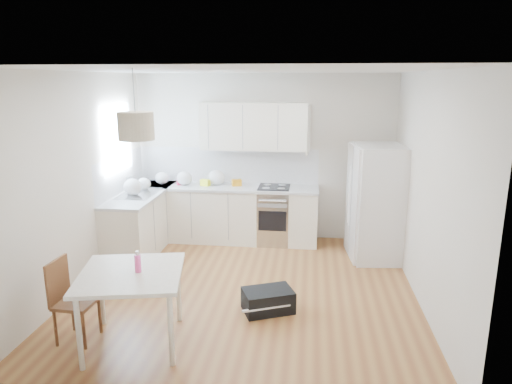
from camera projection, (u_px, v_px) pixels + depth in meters
The scene contains 29 objects.
floor at pixel (246, 289), 5.81m from camera, with size 4.20×4.20×0.00m, color brown.
ceiling at pixel (245, 70), 5.16m from camera, with size 4.20×4.20×0.00m, color white.
wall_back at pixel (264, 158), 7.51m from camera, with size 4.20×4.20×0.00m, color beige.
wall_left at pixel (81, 182), 5.73m from camera, with size 4.20×4.20×0.00m, color beige.
wall_right at pixel (426, 191), 5.24m from camera, with size 4.20×4.20×0.00m, color beige.
window_glassblock at pixel (117, 139), 6.74m from camera, with size 0.02×1.00×1.00m, color #BFE0F9.
cabinets_back at pixel (225, 214), 7.50m from camera, with size 3.00×0.60×0.88m, color white.
cabinets_left at pixel (142, 223), 7.07m from camera, with size 0.60×1.80×0.88m, color white.
counter_back at pixel (225, 187), 7.39m from camera, with size 3.02×0.64×0.04m, color #BABCBF.
counter_left at pixel (140, 194), 6.96m from camera, with size 0.64×1.82×0.04m, color #BABCBF.
backsplash_back at pixel (228, 165), 7.60m from camera, with size 3.00×0.01×0.58m, color white.
backsplash_left at pixel (121, 174), 6.92m from camera, with size 0.01×1.80×0.58m, color white.
upper_cabinets at pixel (254, 126), 7.24m from camera, with size 1.70×0.32×0.75m, color white.
range_oven at pixel (274, 216), 7.41m from camera, with size 0.50×0.61×0.88m, color #B0B3B5, non-canonical shape.
sink at pixel (139, 194), 6.90m from camera, with size 0.50×0.80×0.16m, color #B0B3B5, non-canonical shape.
refrigerator at pixel (377, 203), 6.67m from camera, with size 0.82×0.85×1.69m, color white, non-canonical shape.
dining_table at pixel (131, 280), 4.47m from camera, with size 1.15×1.15×0.77m.
dining_chair at pixel (76, 301), 4.59m from camera, with size 0.36×0.36×0.86m, color #4A2716, non-canonical shape.
drink_bottle at pixel (138, 262), 4.43m from camera, with size 0.06×0.06×0.22m, color #DD3D7F.
gym_bag at pixel (268, 300), 5.24m from camera, with size 0.56×0.36×0.26m, color black.
pendant_lamp at pixel (136, 126), 4.20m from camera, with size 0.33×0.33×0.26m, color #C5B597.
grocery_bag_a at pixel (162, 178), 7.49m from camera, with size 0.22×0.19×0.20m, color silver.
grocery_bag_b at pixel (184, 178), 7.42m from camera, with size 0.26×0.22×0.23m, color silver.
grocery_bag_c at pixel (217, 177), 7.45m from camera, with size 0.27×0.23×0.24m, color silver.
grocery_bag_d at pixel (144, 184), 7.13m from camera, with size 0.21×0.18×0.19m, color silver.
grocery_bag_e at pixel (133, 187), 6.79m from camera, with size 0.28×0.23×0.25m, color silver.
snack_orange at pixel (237, 183), 7.39m from camera, with size 0.15×0.10×0.11m, color orange.
snack_yellow at pixel (205, 183), 7.40m from camera, with size 0.15×0.09×0.10m, color #F3F626.
snack_red at pixel (182, 181), 7.48m from camera, with size 0.17×0.10×0.11m, color #CF1944.
Camera 1 is at (0.76, -5.29, 2.59)m, focal length 32.00 mm.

